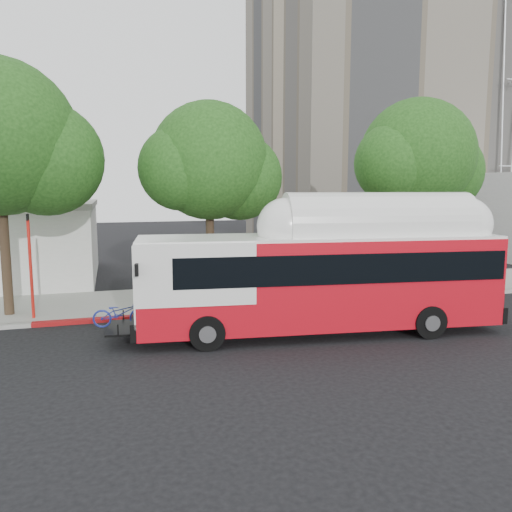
{
  "coord_description": "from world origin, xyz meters",
  "views": [
    {
      "loc": [
        -5.11,
        -15.19,
        4.99
      ],
      "look_at": [
        0.2,
        3.0,
        2.39
      ],
      "focal_mm": 35.0,
      "sensor_mm": 36.0,
      "label": 1
    }
  ],
  "objects": [
    {
      "name": "street_tree_right",
      "position": [
        9.44,
        5.86,
        6.26
      ],
      "size": [
        6.21,
        5.4,
        9.18
      ],
      "color": "#2D2116",
      "rests_on": "ground"
    },
    {
      "name": "apartment_tower",
      "position": [
        18.0,
        28.0,
        17.62
      ],
      "size": [
        18.0,
        18.0,
        37.0
      ],
      "color": "tan",
      "rests_on": "ground"
    },
    {
      "name": "sidewalk",
      "position": [
        0.0,
        6.5,
        0.07
      ],
      "size": [
        60.0,
        5.0,
        0.15
      ],
      "primitive_type": "cube",
      "color": "gray",
      "rests_on": "ground"
    },
    {
      "name": "curb_strip",
      "position": [
        0.0,
        3.9,
        0.07
      ],
      "size": [
        60.0,
        0.3,
        0.15
      ],
      "primitive_type": "cube",
      "color": "gray",
      "rests_on": "ground"
    },
    {
      "name": "transit_bus",
      "position": [
        1.78,
        0.28,
        1.81
      ],
      "size": [
        13.31,
        4.01,
        3.88
      ],
      "rotation": [
        0.0,
        0.0,
        -0.11
      ],
      "color": "red",
      "rests_on": "ground"
    },
    {
      "name": "ground",
      "position": [
        0.0,
        0.0,
        0.0
      ],
      "size": [
        120.0,
        120.0,
        0.0
      ],
      "primitive_type": "plane",
      "color": "black",
      "rests_on": "ground"
    },
    {
      "name": "red_curb_segment",
      "position": [
        -3.0,
        3.9,
        0.08
      ],
      "size": [
        10.0,
        0.32,
        0.16
      ],
      "primitive_type": "cube",
      "color": "maroon",
      "rests_on": "ground"
    },
    {
      "name": "street_tree_left",
      "position": [
        -8.53,
        5.56,
        6.6
      ],
      "size": [
        6.67,
        5.8,
        9.74
      ],
      "color": "#2D2116",
      "rests_on": "ground"
    },
    {
      "name": "signal_pole",
      "position": [
        -8.02,
        4.64,
        2.07
      ],
      "size": [
        0.11,
        0.38,
        4.04
      ],
      "color": "red",
      "rests_on": "ground"
    },
    {
      "name": "street_tree_mid",
      "position": [
        -0.59,
        6.06,
        5.91
      ],
      "size": [
        5.75,
        5.0,
        8.62
      ],
      "color": "#2D2116",
      "rests_on": "ground"
    }
  ]
}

